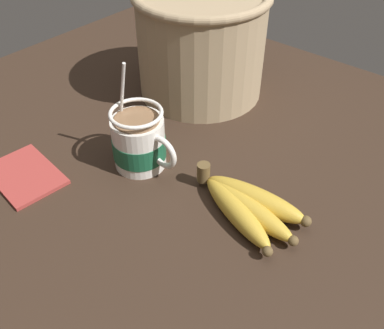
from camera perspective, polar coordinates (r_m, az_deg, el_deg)
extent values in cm
cube|color=#332319|center=(69.32, -5.28, -1.53)|extent=(107.35, 107.35, 2.75)
cylinder|color=white|center=(67.11, -7.22, 2.83)|extent=(8.20, 8.20, 8.36)
cylinder|color=#195638|center=(67.59, -7.17, 2.30)|extent=(8.40, 8.40, 3.39)
torus|color=white|center=(63.78, -4.13, 1.54)|extent=(5.55, 0.90, 5.55)
cylinder|color=#846042|center=(64.61, -7.53, 5.84)|extent=(7.00, 7.00, 0.40)
torus|color=white|center=(63.92, -7.63, 6.74)|extent=(8.20, 8.20, 0.60)
cylinder|color=silver|center=(66.15, -9.53, 7.48)|extent=(4.00, 0.50, 15.87)
ellipsoid|color=silver|center=(69.62, -7.86, 1.55)|extent=(3.00, 2.00, 0.80)
cylinder|color=brown|center=(63.85, 1.54, -1.05)|extent=(2.00, 2.00, 3.00)
ellipsoid|color=gold|center=(59.45, 5.70, -6.47)|extent=(15.15, 8.22, 3.14)
sphere|color=brown|center=(55.72, 10.03, -11.34)|extent=(1.42, 1.42, 1.42)
ellipsoid|color=gold|center=(60.28, 7.41, -5.81)|extent=(15.98, 5.06, 3.17)
sphere|color=brown|center=(57.46, 13.34, -9.87)|extent=(1.42, 1.42, 1.42)
ellipsoid|color=gold|center=(61.50, 8.38, -4.55)|extent=(15.65, 5.21, 3.48)
sphere|color=brown|center=(59.91, 14.94, -7.33)|extent=(1.57, 1.57, 1.57)
cylinder|color=tan|center=(83.59, 1.22, 15.49)|extent=(23.86, 23.86, 19.04)
cube|color=#A33833|center=(71.61, -21.41, -1.32)|extent=(13.44, 10.12, 0.60)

